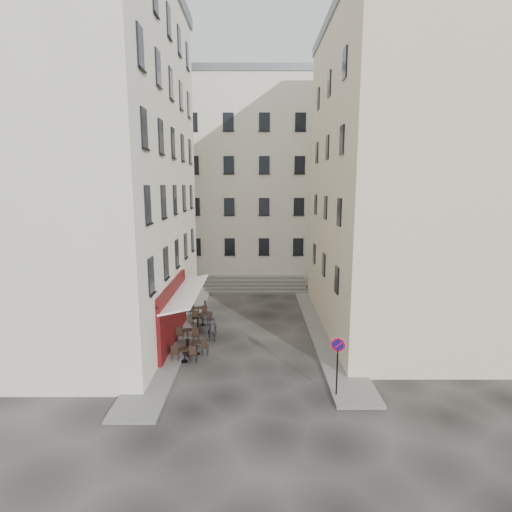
{
  "coord_description": "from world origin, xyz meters",
  "views": [
    {
      "loc": [
        0.24,
        -20.59,
        8.86
      ],
      "look_at": [
        0.28,
        4.0,
        4.46
      ],
      "focal_mm": 28.0,
      "sensor_mm": 36.0,
      "label": 1
    }
  ],
  "objects_px": {
    "bistro_table_b": "(197,347)",
    "pedestrian": "(212,328)",
    "no_parking_sign": "(338,355)",
    "bistro_table_a": "(184,354)"
  },
  "relations": [
    {
      "from": "bistro_table_b",
      "to": "pedestrian",
      "type": "xyz_separation_m",
      "value": [
        0.6,
        1.83,
        0.36
      ]
    },
    {
      "from": "no_parking_sign",
      "to": "pedestrian",
      "type": "bearing_deg",
      "value": 147.44
    },
    {
      "from": "bistro_table_a",
      "to": "bistro_table_b",
      "type": "height_order",
      "value": "bistro_table_a"
    },
    {
      "from": "pedestrian",
      "to": "bistro_table_a",
      "type": "bearing_deg",
      "value": 50.64
    },
    {
      "from": "no_parking_sign",
      "to": "bistro_table_b",
      "type": "distance_m",
      "value": 7.94
    },
    {
      "from": "no_parking_sign",
      "to": "pedestrian",
      "type": "relative_size",
      "value": 1.66
    },
    {
      "from": "bistro_table_a",
      "to": "bistro_table_b",
      "type": "relative_size",
      "value": 1.07
    },
    {
      "from": "bistro_table_a",
      "to": "pedestrian",
      "type": "xyz_separation_m",
      "value": [
        1.1,
        2.78,
        0.33
      ]
    },
    {
      "from": "no_parking_sign",
      "to": "bistro_table_a",
      "type": "height_order",
      "value": "no_parking_sign"
    },
    {
      "from": "bistro_table_a",
      "to": "bistro_table_b",
      "type": "xyz_separation_m",
      "value": [
        0.5,
        0.95,
        -0.03
      ]
    }
  ]
}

